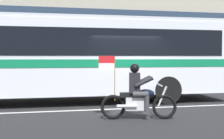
# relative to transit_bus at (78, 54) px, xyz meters

# --- Properties ---
(ground_plane) EXTENTS (60.00, 60.00, 0.00)m
(ground_plane) POSITION_rel_transit_bus_xyz_m (1.66, -1.19, -1.88)
(ground_plane) COLOR black
(sidewalk_curb) EXTENTS (28.00, 3.80, 0.15)m
(sidewalk_curb) POSITION_rel_transit_bus_xyz_m (1.66, 3.91, -1.81)
(sidewalk_curb) COLOR #A39E93
(sidewalk_curb) RESTS_ON ground_plane
(lane_center_stripe) EXTENTS (26.60, 0.14, 0.01)m
(lane_center_stripe) POSITION_rel_transit_bus_xyz_m (1.66, -1.79, -1.88)
(lane_center_stripe) COLOR silver
(lane_center_stripe) RESTS_ON ground_plane
(transit_bus) EXTENTS (11.61, 2.71, 3.22)m
(transit_bus) POSITION_rel_transit_bus_xyz_m (0.00, 0.00, 0.00)
(transit_bus) COLOR silver
(transit_bus) RESTS_ON ground_plane
(motorcycle_with_rider) EXTENTS (2.17, 0.71, 1.78)m
(motorcycle_with_rider) POSITION_rel_transit_bus_xyz_m (1.35, -3.47, -1.22)
(motorcycle_with_rider) COLOR black
(motorcycle_with_rider) RESTS_ON ground_plane
(fire_hydrant) EXTENTS (0.22, 0.30, 0.75)m
(fire_hydrant) POSITION_rel_transit_bus_xyz_m (1.66, 2.63, -1.36)
(fire_hydrant) COLOR red
(fire_hydrant) RESTS_ON sidewalk_curb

